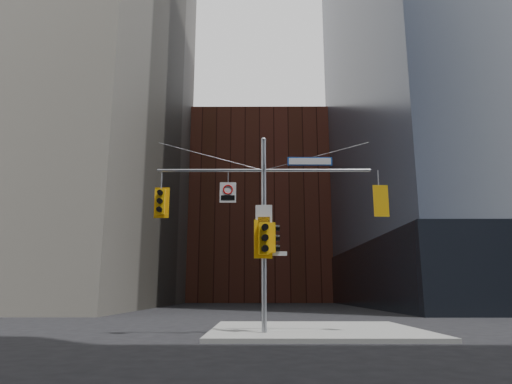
{
  "coord_description": "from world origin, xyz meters",
  "views": [
    {
      "loc": [
        -0.21,
        -14.55,
        1.57
      ],
      "look_at": [
        -0.29,
        2.0,
        5.17
      ],
      "focal_mm": 32.0,
      "sensor_mm": 36.0,
      "label": 1
    }
  ],
  "objects_px": {
    "regulatory_sign_arm": "(228,192)",
    "street_sign_blade": "(310,161)",
    "signal_assembly": "(264,212)",
    "traffic_light_pole_side": "(273,238)",
    "traffic_light_pole_front": "(264,238)",
    "traffic_light_west_arm": "(161,202)",
    "traffic_light_east_arm": "(380,202)"
  },
  "relations": [
    {
      "from": "street_sign_blade",
      "to": "regulatory_sign_arm",
      "type": "bearing_deg",
      "value": 179.98
    },
    {
      "from": "street_sign_blade",
      "to": "traffic_light_pole_side",
      "type": "bearing_deg",
      "value": 179.25
    },
    {
      "from": "regulatory_sign_arm",
      "to": "street_sign_blade",
      "type": "bearing_deg",
      "value": -1.42
    },
    {
      "from": "traffic_light_pole_front",
      "to": "signal_assembly",
      "type": "bearing_deg",
      "value": 81.07
    },
    {
      "from": "traffic_light_east_arm",
      "to": "traffic_light_pole_front",
      "type": "bearing_deg",
      "value": 0.21
    },
    {
      "from": "signal_assembly",
      "to": "traffic_light_pole_side",
      "type": "distance_m",
      "value": 1.01
    },
    {
      "from": "traffic_light_pole_front",
      "to": "regulatory_sign_arm",
      "type": "distance_m",
      "value": 2.22
    },
    {
      "from": "traffic_light_pole_front",
      "to": "regulatory_sign_arm",
      "type": "relative_size",
      "value": 1.83
    },
    {
      "from": "signal_assembly",
      "to": "regulatory_sign_arm",
      "type": "xyz_separation_m",
      "value": [
        -1.33,
        -0.02,
        0.76
      ]
    },
    {
      "from": "traffic_light_pole_front",
      "to": "regulatory_sign_arm",
      "type": "bearing_deg",
      "value": 160.81
    },
    {
      "from": "traffic_light_east_arm",
      "to": "traffic_light_pole_side",
      "type": "xyz_separation_m",
      "value": [
        -3.96,
        0.01,
        -1.34
      ]
    },
    {
      "from": "traffic_light_pole_front",
      "to": "street_sign_blade",
      "type": "xyz_separation_m",
      "value": [
        1.74,
        0.27,
        2.94
      ]
    },
    {
      "from": "traffic_light_west_arm",
      "to": "traffic_light_pole_side",
      "type": "distance_m",
      "value": 4.36
    },
    {
      "from": "signal_assembly",
      "to": "traffic_light_west_arm",
      "type": "distance_m",
      "value": 3.84
    },
    {
      "from": "traffic_light_west_arm",
      "to": "traffic_light_east_arm",
      "type": "distance_m",
      "value": 8.1
    },
    {
      "from": "traffic_light_pole_front",
      "to": "traffic_light_west_arm",
      "type": "bearing_deg",
      "value": 167.11
    },
    {
      "from": "traffic_light_pole_side",
      "to": "traffic_light_pole_front",
      "type": "relative_size",
      "value": 0.78
    },
    {
      "from": "signal_assembly",
      "to": "traffic_light_pole_front",
      "type": "bearing_deg",
      "value": -90.22
    },
    {
      "from": "traffic_light_east_arm",
      "to": "traffic_light_pole_side",
      "type": "relative_size",
      "value": 1.08
    },
    {
      "from": "traffic_light_east_arm",
      "to": "traffic_light_west_arm",
      "type": "bearing_deg",
      "value": -3.44
    },
    {
      "from": "traffic_light_pole_front",
      "to": "street_sign_blade",
      "type": "bearing_deg",
      "value": 0.07
    },
    {
      "from": "signal_assembly",
      "to": "traffic_light_west_arm",
      "type": "relative_size",
      "value": 6.88
    },
    {
      "from": "traffic_light_east_arm",
      "to": "signal_assembly",
      "type": "bearing_deg",
      "value": -3.34
    },
    {
      "from": "traffic_light_east_arm",
      "to": "traffic_light_pole_side",
      "type": "distance_m",
      "value": 4.18
    },
    {
      "from": "traffic_light_east_arm",
      "to": "traffic_light_pole_front",
      "type": "xyz_separation_m",
      "value": [
        -4.28,
        -0.27,
        -1.39
      ]
    },
    {
      "from": "traffic_light_west_arm",
      "to": "regulatory_sign_arm",
      "type": "distance_m",
      "value": 2.52
    },
    {
      "from": "signal_assembly",
      "to": "street_sign_blade",
      "type": "xyz_separation_m",
      "value": [
        1.74,
        0.0,
        1.93
      ]
    },
    {
      "from": "traffic_light_west_arm",
      "to": "traffic_light_pole_front",
      "type": "distance_m",
      "value": 4.07
    },
    {
      "from": "signal_assembly",
      "to": "regulatory_sign_arm",
      "type": "bearing_deg",
      "value": -179.13
    },
    {
      "from": "traffic_light_east_arm",
      "to": "traffic_light_pole_side",
      "type": "height_order",
      "value": "traffic_light_east_arm"
    },
    {
      "from": "signal_assembly",
      "to": "traffic_light_east_arm",
      "type": "height_order",
      "value": "signal_assembly"
    },
    {
      "from": "traffic_light_east_arm",
      "to": "street_sign_blade",
      "type": "relative_size",
      "value": 0.69
    }
  ]
}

